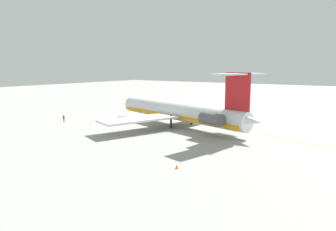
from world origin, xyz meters
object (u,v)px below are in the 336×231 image
(main_jetliner, at_px, (181,112))
(ground_crew_near_nose, at_px, (64,118))
(ground_crew_near_tail, at_px, (213,108))
(safety_cone_nose, at_px, (177,167))

(main_jetliner, height_order, ground_crew_near_nose, main_jetliner)
(ground_crew_near_tail, bearing_deg, safety_cone_nose, 124.21)
(safety_cone_nose, bearing_deg, ground_crew_near_nose, -17.63)
(ground_crew_near_nose, height_order, safety_cone_nose, ground_crew_near_nose)
(ground_crew_near_nose, bearing_deg, safety_cone_nose, -19.90)
(ground_crew_near_tail, bearing_deg, main_jetliner, 113.07)
(main_jetliner, relative_size, ground_crew_near_nose, 23.51)
(main_jetliner, distance_m, safety_cone_nose, 28.94)
(ground_crew_near_nose, xyz_separation_m, ground_crew_near_tail, (-22.41, -36.66, -0.08))
(safety_cone_nose, bearing_deg, main_jetliner, -59.53)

